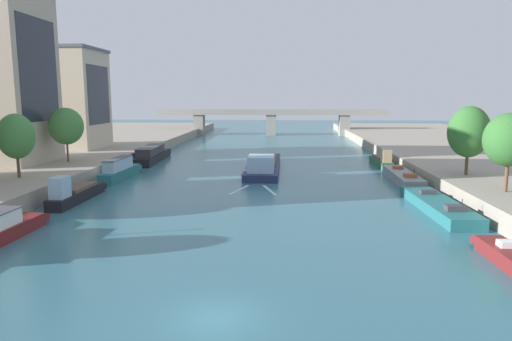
{
  "coord_description": "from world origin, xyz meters",
  "views": [
    {
      "loc": [
        3.19,
        -21.46,
        10.86
      ],
      "look_at": [
        0.0,
        35.21,
        1.86
      ],
      "focal_mm": 32.66,
      "sensor_mm": 36.0,
      "label": 1
    }
  ],
  "objects_px": {
    "moored_boat_right_lone": "(402,177)",
    "tree_right_past_mid": "(469,132)",
    "moored_boat_right_midway": "(381,161)",
    "tree_left_third": "(16,136)",
    "tree_left_end_of_row": "(66,126)",
    "moored_boat_left_second": "(152,155)",
    "moored_boat_left_gap_after": "(120,170)",
    "bridge_far": "(271,119)",
    "barge_midriver": "(264,165)",
    "moored_boat_left_end": "(75,193)",
    "tree_right_midway": "(510,140)",
    "moored_boat_right_downstream": "(437,205)"
  },
  "relations": [
    {
      "from": "moored_boat_right_lone",
      "to": "moored_boat_right_midway",
      "type": "relative_size",
      "value": 1.37
    },
    {
      "from": "tree_right_midway",
      "to": "tree_right_past_mid",
      "type": "distance_m",
      "value": 9.77
    },
    {
      "from": "moored_boat_left_end",
      "to": "moored_boat_right_lone",
      "type": "height_order",
      "value": "moored_boat_left_end"
    },
    {
      "from": "tree_left_third",
      "to": "tree_right_midway",
      "type": "relative_size",
      "value": 0.95
    },
    {
      "from": "moored_boat_left_second",
      "to": "tree_right_midway",
      "type": "xyz_separation_m",
      "value": [
        43.49,
        -32.72,
        5.78
      ]
    },
    {
      "from": "moored_boat_right_lone",
      "to": "tree_left_end_of_row",
      "type": "distance_m",
      "value": 45.76
    },
    {
      "from": "moored_boat_right_midway",
      "to": "tree_right_midway",
      "type": "bearing_deg",
      "value": -78.82
    },
    {
      "from": "moored_boat_right_lone",
      "to": "bridge_far",
      "type": "relative_size",
      "value": 0.22
    },
    {
      "from": "moored_boat_left_second",
      "to": "tree_right_past_mid",
      "type": "distance_m",
      "value": 49.55
    },
    {
      "from": "moored_boat_right_downstream",
      "to": "tree_right_midway",
      "type": "xyz_separation_m",
      "value": [
        6.35,
        0.22,
        6.32
      ]
    },
    {
      "from": "tree_left_third",
      "to": "barge_midriver",
      "type": "bearing_deg",
      "value": 35.0
    },
    {
      "from": "moored_boat_left_second",
      "to": "tree_right_past_mid",
      "type": "xyz_separation_m",
      "value": [
        43.53,
        -22.94,
        5.79
      ]
    },
    {
      "from": "tree_right_past_mid",
      "to": "tree_left_third",
      "type": "bearing_deg",
      "value": -174.64
    },
    {
      "from": "moored_boat_right_lone",
      "to": "tree_left_third",
      "type": "height_order",
      "value": "tree_left_third"
    },
    {
      "from": "barge_midriver",
      "to": "tree_right_past_mid",
      "type": "distance_m",
      "value": 28.47
    },
    {
      "from": "tree_left_third",
      "to": "tree_right_midway",
      "type": "distance_m",
      "value": 50.98
    },
    {
      "from": "barge_midriver",
      "to": "moored_boat_right_downstream",
      "type": "relative_size",
      "value": 1.6
    },
    {
      "from": "moored_boat_right_midway",
      "to": "tree_left_end_of_row",
      "type": "distance_m",
      "value": 47.03
    },
    {
      "from": "barge_midriver",
      "to": "moored_boat_right_midway",
      "type": "bearing_deg",
      "value": 15.21
    },
    {
      "from": "tree_left_end_of_row",
      "to": "bridge_far",
      "type": "distance_m",
      "value": 75.68
    },
    {
      "from": "tree_left_third",
      "to": "tree_left_end_of_row",
      "type": "distance_m",
      "value": 12.68
    },
    {
      "from": "moored_boat_right_downstream",
      "to": "bridge_far",
      "type": "distance_m",
      "value": 90.69
    },
    {
      "from": "moored_boat_right_lone",
      "to": "moored_boat_right_midway",
      "type": "xyz_separation_m",
      "value": [
        0.05,
        13.1,
        0.25
      ]
    },
    {
      "from": "moored_boat_left_second",
      "to": "tree_left_third",
      "type": "xyz_separation_m",
      "value": [
        -7.24,
        -27.71,
        5.43
      ]
    },
    {
      "from": "moored_boat_right_midway",
      "to": "moored_boat_right_lone",
      "type": "bearing_deg",
      "value": -90.22
    },
    {
      "from": "moored_boat_left_gap_after",
      "to": "moored_boat_right_lone",
      "type": "bearing_deg",
      "value": 0.4
    },
    {
      "from": "moored_boat_left_second",
      "to": "tree_left_end_of_row",
      "type": "height_order",
      "value": "tree_left_end_of_row"
    },
    {
      "from": "barge_midriver",
      "to": "tree_left_third",
      "type": "bearing_deg",
      "value": -145.0
    },
    {
      "from": "moored_boat_left_second",
      "to": "moored_boat_left_gap_after",
      "type": "bearing_deg",
      "value": -88.06
    },
    {
      "from": "moored_boat_left_gap_after",
      "to": "bridge_far",
      "type": "bearing_deg",
      "value": 75.9
    },
    {
      "from": "tree_right_past_mid",
      "to": "moored_boat_left_gap_after",
      "type": "bearing_deg",
      "value": 172.62
    },
    {
      "from": "barge_midriver",
      "to": "tree_left_end_of_row",
      "type": "bearing_deg",
      "value": -167.43
    },
    {
      "from": "tree_left_end_of_row",
      "to": "tree_left_third",
      "type": "bearing_deg",
      "value": -88.75
    },
    {
      "from": "moored_boat_right_midway",
      "to": "tree_left_end_of_row",
      "type": "xyz_separation_m",
      "value": [
        -45.33,
        -11.01,
        5.98
      ]
    },
    {
      "from": "moored_boat_right_midway",
      "to": "tree_left_third",
      "type": "xyz_separation_m",
      "value": [
        -45.06,
        -23.68,
        5.65
      ]
    },
    {
      "from": "moored_boat_left_second",
      "to": "tree_right_midway",
      "type": "distance_m",
      "value": 54.72
    },
    {
      "from": "bridge_far",
      "to": "tree_left_end_of_row",
      "type": "bearing_deg",
      "value": -110.5
    },
    {
      "from": "moored_boat_right_lone",
      "to": "tree_right_past_mid",
      "type": "height_order",
      "value": "tree_right_past_mid"
    },
    {
      "from": "tree_left_third",
      "to": "tree_left_end_of_row",
      "type": "height_order",
      "value": "tree_left_end_of_row"
    },
    {
      "from": "moored_boat_right_midway",
      "to": "bridge_far",
      "type": "height_order",
      "value": "bridge_far"
    },
    {
      "from": "tree_left_third",
      "to": "tree_right_past_mid",
      "type": "height_order",
      "value": "tree_right_past_mid"
    },
    {
      "from": "moored_boat_right_downstream",
      "to": "tree_left_third",
      "type": "xyz_separation_m",
      "value": [
        -44.38,
        5.22,
        5.98
      ]
    },
    {
      "from": "barge_midriver",
      "to": "tree_right_past_mid",
      "type": "relative_size",
      "value": 3.1
    },
    {
      "from": "moored_boat_left_end",
      "to": "barge_midriver",
      "type": "bearing_deg",
      "value": 49.65
    },
    {
      "from": "moored_boat_left_gap_after",
      "to": "moored_boat_left_second",
      "type": "relative_size",
      "value": 0.68
    },
    {
      "from": "tree_left_third",
      "to": "tree_right_midway",
      "type": "xyz_separation_m",
      "value": [
        50.73,
        -5.01,
        0.34
      ]
    },
    {
      "from": "moored_boat_left_gap_after",
      "to": "barge_midriver",
      "type": "bearing_deg",
      "value": 23.91
    },
    {
      "from": "tree_left_end_of_row",
      "to": "tree_right_midway",
      "type": "height_order",
      "value": "tree_right_midway"
    },
    {
      "from": "moored_boat_left_end",
      "to": "moored_boat_left_second",
      "type": "relative_size",
      "value": 0.66
    },
    {
      "from": "moored_boat_left_second",
      "to": "moored_boat_right_midway",
      "type": "bearing_deg",
      "value": -6.09
    }
  ]
}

